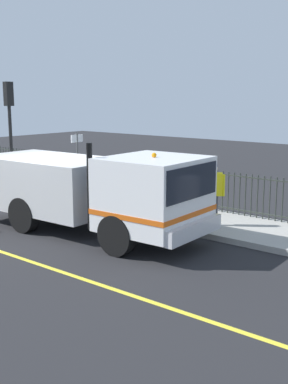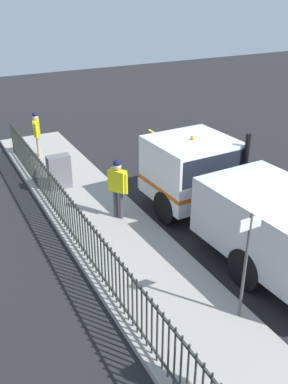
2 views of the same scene
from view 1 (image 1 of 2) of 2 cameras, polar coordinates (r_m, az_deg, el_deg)
The scene contains 7 objects.
ground_plane at distance 14.38m, azimuth -10.99°, elevation -3.85°, with size 53.52×53.52×0.00m, color #232326.
sidewalk_slab at distance 16.38m, azimuth -2.84°, elevation -1.54°, with size 2.52×24.33×0.16m, color #A3A099.
work_truck at distance 13.03m, azimuth -5.43°, elevation 0.52°, with size 2.53×6.94×2.56m.
worker_standing at distance 13.50m, azimuth 7.89°, elevation 0.64°, with size 0.46×0.56×1.76m.
iron_fence at distance 17.02m, azimuth -0.46°, elevation 1.40°, with size 0.04×20.71×1.26m.
traffic_light_near at distance 18.68m, azimuth -15.16°, elevation 8.60°, with size 0.31×0.23×3.95m.
street_sign at distance 16.07m, azimuth -7.63°, elevation 3.70°, with size 0.50×0.06×2.34m.
Camera 1 is at (-8.77, -10.78, 3.66)m, focal length 46.53 mm.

